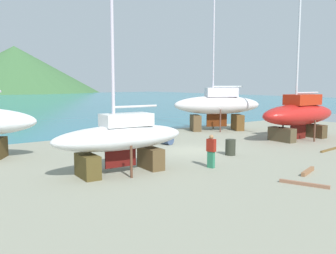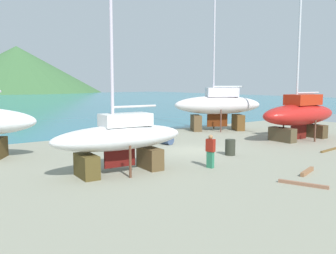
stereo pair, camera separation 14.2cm
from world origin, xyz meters
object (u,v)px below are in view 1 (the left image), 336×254
object	(u,v)px
barrel_rust_mid	(166,140)
barrel_rust_far	(230,147)
sailboat_large_starboard	(299,114)
worker	(211,151)
barrel_rust_near	(156,135)
sailboat_small_center	(217,105)
sailboat_mid_port	(121,138)

from	to	relation	value
barrel_rust_mid	barrel_rust_far	xyz separation A→B (m)	(0.74, -5.28, 0.14)
sailboat_large_starboard	worker	size ratio (longest dim) A/B	7.42
barrel_rust_mid	barrel_rust_far	distance (m)	5.34
sailboat_large_starboard	barrel_rust_near	xyz separation A→B (m)	(-9.01, 5.77, -1.49)
worker	barrel_rust_mid	xyz separation A→B (m)	(2.43, 6.99, -0.54)
barrel_rust_mid	worker	bearing A→B (deg)	-109.16
barrel_rust_far	sailboat_small_center	bearing A→B (deg)	49.59
sailboat_mid_port	barrel_rust_far	xyz separation A→B (m)	(7.27, -0.09, -1.18)
sailboat_mid_port	barrel_rust_mid	size ratio (longest dim) A/B	11.98
barrel_rust_far	barrel_rust_near	bearing A→B (deg)	93.09
sailboat_mid_port	barrel_rust_far	world-z (taller)	sailboat_mid_port
sailboat_small_center	barrel_rust_mid	size ratio (longest dim) A/B	17.25
worker	sailboat_mid_port	bearing A→B (deg)	-36.88
sailboat_large_starboard	sailboat_small_center	xyz separation A→B (m)	(-1.23, 7.41, 0.36)
worker	barrel_rust_far	distance (m)	3.62
sailboat_small_center	barrel_rust_mid	distance (m)	9.04
barrel_rust_mid	barrel_rust_near	world-z (taller)	barrel_rust_near
barrel_rust_far	barrel_rust_near	distance (m)	7.06
sailboat_large_starboard	barrel_rust_near	world-z (taller)	sailboat_large_starboard
sailboat_mid_port	barrel_rust_mid	bearing A→B (deg)	-137.33
sailboat_mid_port	sailboat_small_center	bearing A→B (deg)	-145.46
sailboat_small_center	worker	bearing A→B (deg)	73.95
sailboat_mid_port	sailboat_small_center	xyz separation A→B (m)	(14.67, 8.61, 0.60)
barrel_rust_far	sailboat_mid_port	bearing A→B (deg)	179.33
sailboat_large_starboard	sailboat_small_center	world-z (taller)	sailboat_small_center
worker	barrel_rust_near	distance (m)	9.20
barrel_rust_mid	barrel_rust_near	xyz separation A→B (m)	(0.36, 1.77, 0.07)
barrel_rust_near	barrel_rust_mid	bearing A→B (deg)	-101.55
barrel_rust_mid	barrel_rust_near	distance (m)	1.81
sailboat_large_starboard	barrel_rust_near	size ratio (longest dim) A/B	15.61
sailboat_small_center	worker	distance (m)	14.89
barrel_rust_mid	barrel_rust_far	size ratio (longest dim) A/B	0.89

